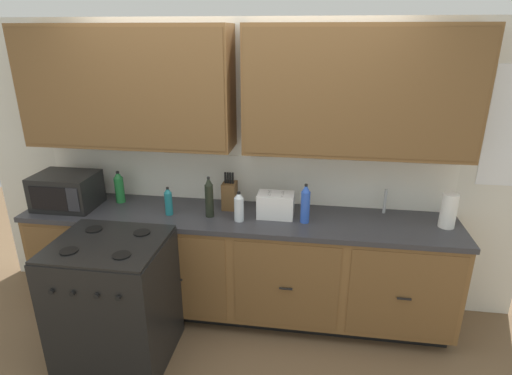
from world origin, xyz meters
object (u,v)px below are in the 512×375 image
toaster (276,205)px  bottle_dark (209,197)px  stove_range (115,301)px  bottle_teal (168,201)px  microwave (66,191)px  bottle_clear (239,207)px  bottle_green (119,187)px  knife_block (230,195)px  paper_towel_roll (449,211)px  bottle_blue (305,204)px

toaster → bottle_dark: bottle_dark is taller
bottle_dark → toaster: bearing=8.5°
stove_range → bottle_teal: 0.82m
microwave → bottle_teal: size_ratio=2.10×
toaster → bottle_clear: bottle_clear is taller
bottle_clear → toaster: bearing=24.2°
stove_range → bottle_green: bearing=108.9°
stove_range → microwave: 1.05m
knife_block → bottle_green: size_ratio=1.14×
paper_towel_roll → microwave: bearing=-178.9°
microwave → bottle_dark: 1.21m
bottle_green → bottle_clear: 1.09m
toaster → bottle_clear: 0.29m
stove_range → bottle_clear: (0.81, 0.53, 0.56)m
toaster → bottle_green: size_ratio=1.03×
stove_range → bottle_clear: bearing=33.1°
knife_block → paper_towel_roll: 1.66m
stove_range → microwave: microwave is taller
toaster → paper_towel_roll: bearing=0.0°
bottle_blue → bottle_dark: bottle_dark is taller
microwave → bottle_teal: 0.88m
stove_range → paper_towel_roll: bearing=15.4°
toaster → bottle_green: 1.34m
paper_towel_roll → bottle_clear: paper_towel_roll is taller
bottle_blue → bottle_green: bottle_blue is taller
stove_range → bottle_blue: 1.55m
paper_towel_roll → bottle_clear: bearing=-175.5°
knife_block → bottle_dark: 0.22m
bottle_dark → bottle_clear: 0.25m
paper_towel_roll → bottle_blue: 1.04m
knife_block → bottle_clear: knife_block is taller
microwave → toaster: size_ratio=1.71×
stove_range → microwave: size_ratio=1.98×
knife_block → bottle_teal: (-0.45, -0.19, -0.00)m
stove_range → bottle_blue: size_ratio=3.10×
paper_towel_roll → bottle_blue: bottle_blue is taller
stove_range → bottle_teal: size_ratio=4.16×
bottle_blue → bottle_clear: bearing=-174.5°
bottle_green → stove_range: bearing=-71.1°
microwave → knife_block: bearing=7.1°
bottle_blue → bottle_clear: size_ratio=1.31×
bottle_blue → bottle_dark: size_ratio=0.94×
bottle_blue → microwave: bearing=179.6°
stove_range → bottle_clear: bottle_clear is taller
stove_range → bottle_green: size_ratio=3.50×
bottle_teal → bottle_green: bearing=159.3°
knife_block → bottle_teal: bearing=-156.6°
bottle_green → toaster: bearing=-4.3°
bottle_green → bottle_dark: (0.82, -0.18, 0.03)m
microwave → bottle_green: size_ratio=1.77×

